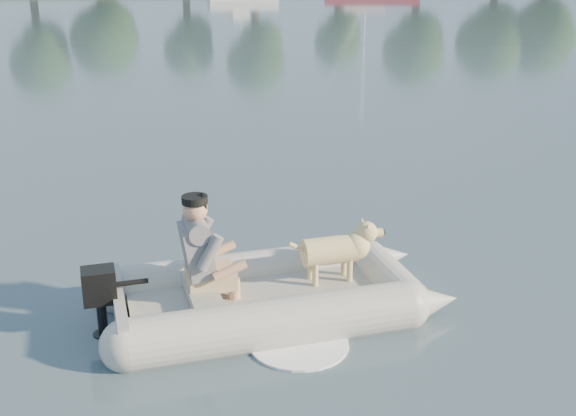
{
  "coord_description": "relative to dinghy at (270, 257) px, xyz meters",
  "views": [
    {
      "loc": [
        -0.64,
        -6.44,
        3.75
      ],
      "look_at": [
        0.25,
        1.69,
        0.75
      ],
      "focal_mm": 45.0,
      "sensor_mm": 36.0,
      "label": 1
    }
  ],
  "objects": [
    {
      "name": "man",
      "position": [
        -0.74,
        -0.08,
        0.19
      ],
      "size": [
        0.88,
        0.79,
        1.15
      ],
      "primitive_type": null,
      "rotation": [
        0.0,
        0.0,
        0.18
      ],
      "color": "slate",
      "rests_on": "dinghy"
    },
    {
      "name": "water",
      "position": [
        0.07,
        -0.51,
        -0.63
      ],
      "size": [
        160.0,
        160.0,
        0.0
      ],
      "primitive_type": "plane",
      "color": "slate",
      "rests_on": "ground"
    },
    {
      "name": "dog",
      "position": [
        0.67,
        0.18,
        -0.08
      ],
      "size": [
        1.04,
        0.52,
        0.66
      ],
      "primitive_type": null,
      "rotation": [
        0.0,
        0.0,
        0.18
      ],
      "color": "tan",
      "rests_on": "dinghy"
    },
    {
      "name": "outboard_motor",
      "position": [
        -1.74,
        -0.31,
        -0.3
      ],
      "size": [
        0.49,
        0.38,
        0.84
      ],
      "primitive_type": null,
      "rotation": [
        0.0,
        0.0,
        0.18
      ],
      "color": "black",
      "rests_on": "dinghy"
    },
    {
      "name": "dinghy",
      "position": [
        0.0,
        0.0,
        0.0
      ],
      "size": [
        5.48,
        4.27,
        1.47
      ],
      "primitive_type": null,
      "rotation": [
        0.0,
        0.0,
        0.18
      ],
      "color": "#A7A7A2",
      "rests_on": "water"
    }
  ]
}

